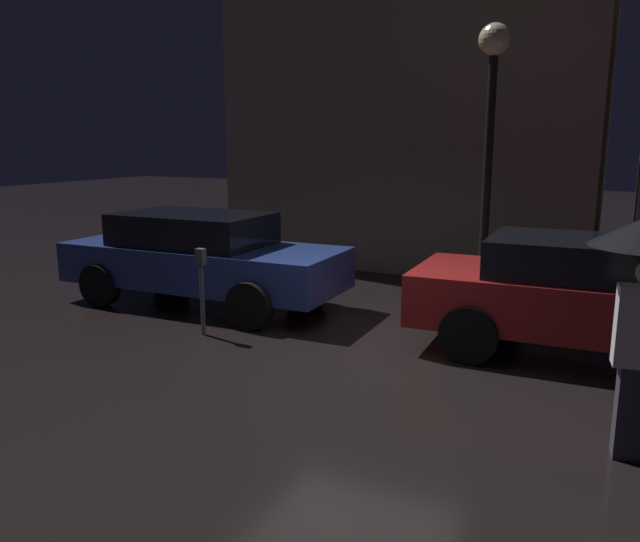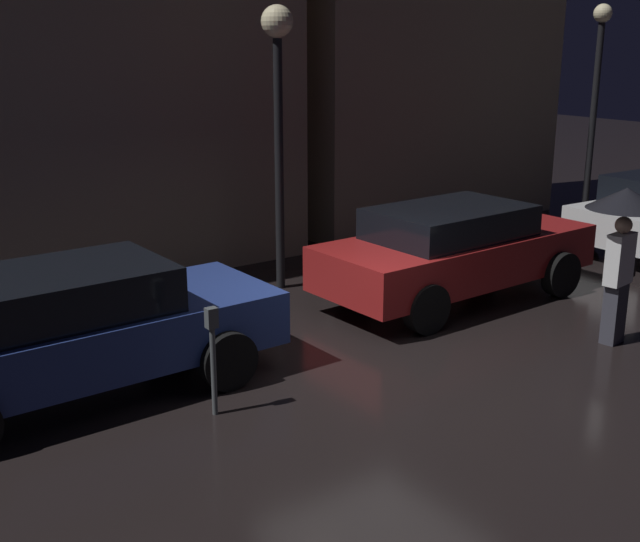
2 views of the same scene
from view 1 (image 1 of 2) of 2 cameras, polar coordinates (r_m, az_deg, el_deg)
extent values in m
plane|color=black|center=(7.75, 2.84, -8.15)|extent=(60.00, 60.00, 0.00)
cube|color=gray|center=(13.91, 8.60, 16.37)|extent=(7.60, 3.00, 7.55)
cube|color=navy|center=(10.35, -10.58, 0.62)|extent=(4.67, 1.84, 0.64)
cube|color=black|center=(10.36, -11.52, 3.82)|extent=(2.44, 1.59, 0.51)
cylinder|color=black|center=(10.38, -1.25, -0.95)|extent=(0.70, 0.22, 0.70)
cylinder|color=black|center=(8.92, -6.43, -3.17)|extent=(0.70, 0.22, 0.70)
cylinder|color=black|center=(11.95, -13.56, 0.43)|extent=(0.70, 0.22, 0.70)
cylinder|color=black|center=(10.71, -19.49, -1.24)|extent=(0.70, 0.22, 0.70)
cube|color=maroon|center=(8.37, 24.55, -2.81)|extent=(4.67, 1.91, 0.66)
cube|color=black|center=(8.26, 23.61, 1.09)|extent=(2.45, 1.63, 0.46)
cylinder|color=black|center=(9.43, 15.89, -2.68)|extent=(0.71, 0.22, 0.71)
cylinder|color=black|center=(7.77, 13.48, -5.66)|extent=(0.71, 0.22, 0.71)
cube|color=#383842|center=(5.99, 26.85, -11.47)|extent=(0.33, 0.25, 0.82)
cylinder|color=#4C5154|center=(8.73, -10.71, -2.62)|extent=(0.06, 0.06, 1.00)
cube|color=#4C5154|center=(8.60, -10.86, 1.30)|extent=(0.12, 0.10, 0.22)
cylinder|color=black|center=(10.42, 15.00, 7.66)|extent=(0.14, 0.14, 3.92)
sphere|color=#F9EAB7|center=(10.51, 15.68, 19.72)|extent=(0.49, 0.49, 0.49)
camera|label=2|loc=(8.89, -68.12, 12.75)|focal=45.00mm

